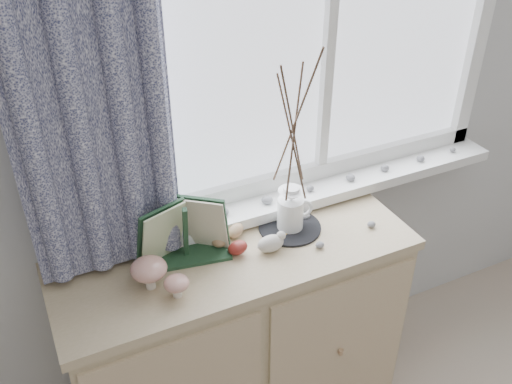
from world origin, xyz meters
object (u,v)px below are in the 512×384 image
Objects in this scene: sideboard at (238,342)px; twig_pitcher at (294,127)px; toadstool_cluster at (156,273)px; botanical_book at (187,235)px.

sideboard is 1.76× the size of twig_pitcher.
sideboard is 0.57m from toadstool_cluster.
botanical_book is 0.48× the size of twig_pitcher.
botanical_book is 0.15m from toadstool_cluster.
toadstool_cluster reaches higher than sideboard.
botanical_book is 0.47m from twig_pitcher.
toadstool_cluster is at bearing -152.55° from twig_pitcher.
toadstool_cluster is at bearing -141.19° from botanical_book.
botanical_book is (-0.16, 0.02, 0.54)m from sideboard.
sideboard is 0.85m from twig_pitcher.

